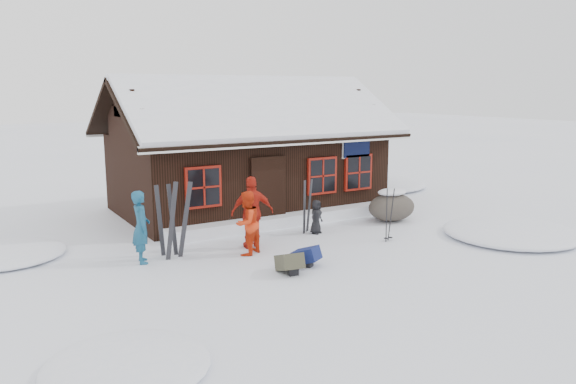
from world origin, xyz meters
The scene contains 15 objects.
ground centered at (0.00, 0.00, 0.00)m, with size 120.00×120.00×0.00m, color white.
mountain_hut centered at (1.50, 4.98, 1.58)m, with size 8.90×6.09×4.42m.
snow_drift centered at (1.50, 2.25, 0.17)m, with size 7.60×0.60×0.35m, color white.
snow_mounds centered at (1.65, 1.86, 0.00)m, with size 20.60×13.20×0.48m.
skier_teal centered at (-3.29, 0.91, 0.85)m, with size 0.62×0.41×1.70m, color navy.
skier_orange_left centered at (-0.92, 0.22, 0.78)m, with size 0.76×0.59×1.56m, color red.
skier_orange_right centered at (-0.52, 0.68, 0.91)m, with size 1.07×0.45×1.83m, color #B42012.
skier_crouched centered at (1.65, 1.03, 0.48)m, with size 0.46×0.30×0.95m, color black.
boulder centered at (4.47, 1.11, 0.45)m, with size 1.53×1.15×0.89m.
ski_pair_left centered at (-2.42, 0.82, 0.90)m, with size 0.69×0.24×1.89m.
ski_pair_mid centered at (-2.61, 1.15, 0.85)m, with size 0.51×0.15×1.80m.
ski_pair_right centered at (1.52, 1.31, 0.72)m, with size 0.43×0.22×1.53m.
ski_poles centered at (2.85, -0.60, 0.69)m, with size 0.26×0.13×1.45m.
backpack_blue centered at (-0.16, -1.25, 0.16)m, with size 0.43×0.57×0.31m, color #121B4F.
backpack_olive centered at (-0.77, -1.52, 0.17)m, with size 0.48×0.63×0.34m, color #3C3B2B.
Camera 1 is at (-6.87, -11.55, 3.97)m, focal length 35.00 mm.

